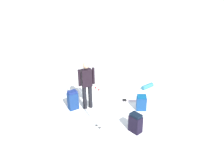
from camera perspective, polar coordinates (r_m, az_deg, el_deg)
ground_plane at (r=9.14m, az=0.00°, el=-3.95°), size 80.00×80.00×0.00m
skier_standing at (r=8.34m, az=-5.81°, el=0.22°), size 0.22×0.57×1.70m
ski_pair_near at (r=10.98m, az=-5.41°, el=1.36°), size 1.70×0.55×0.05m
ski_pair_far at (r=9.16m, az=2.89°, el=-3.84°), size 0.83×1.89×0.05m
backpack_large_dark at (r=8.57m, az=6.76°, el=-4.28°), size 0.35×0.41×0.55m
backpack_bright at (r=7.48m, az=5.41°, el=-8.89°), size 0.44×0.37×0.61m
backpack_small_spare at (r=8.62m, az=-8.97°, el=-3.69°), size 0.30×0.38×0.69m
ski_poles_planted_near at (r=7.34m, az=-3.32°, el=-5.19°), size 0.23×0.12×1.38m
sleeping_mat_rolled at (r=10.13m, az=8.13°, el=-0.51°), size 0.34×0.58×0.18m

